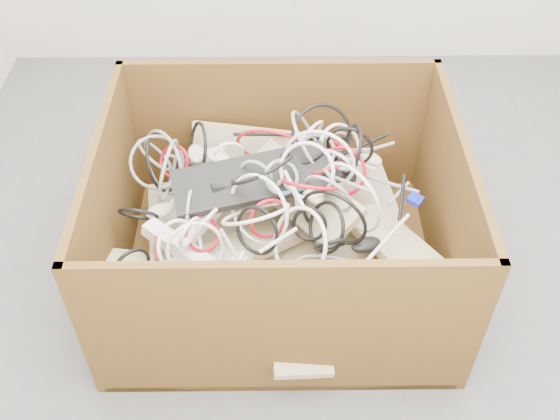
{
  "coord_description": "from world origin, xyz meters",
  "views": [
    {
      "loc": [
        -0.17,
        -1.46,
        1.82
      ],
      "look_at": [
        -0.15,
        0.07,
        0.3
      ],
      "focal_mm": 41.98,
      "sensor_mm": 36.0,
      "label": 1
    }
  ],
  "objects_px": {
    "power_strip_right": "(182,249)",
    "vga_plug": "(415,199)",
    "power_strip_left": "(209,211)",
    "cardboard_box": "(276,244)"
  },
  "relations": [
    {
      "from": "power_strip_right",
      "to": "vga_plug",
      "type": "xyz_separation_m",
      "value": [
        0.74,
        0.18,
        0.03
      ]
    },
    {
      "from": "power_strip_right",
      "to": "vga_plug",
      "type": "height_order",
      "value": "same"
    },
    {
      "from": "power_strip_left",
      "to": "power_strip_right",
      "type": "distance_m",
      "value": 0.14
    },
    {
      "from": "power_strip_right",
      "to": "vga_plug",
      "type": "distance_m",
      "value": 0.77
    },
    {
      "from": "cardboard_box",
      "to": "power_strip_left",
      "type": "xyz_separation_m",
      "value": [
        -0.21,
        -0.06,
        0.23
      ]
    },
    {
      "from": "power_strip_left",
      "to": "power_strip_right",
      "type": "relative_size",
      "value": 1.12
    },
    {
      "from": "cardboard_box",
      "to": "power_strip_right",
      "type": "bearing_deg",
      "value": -150.27
    },
    {
      "from": "power_strip_right",
      "to": "cardboard_box",
      "type": "bearing_deg",
      "value": 64.27
    },
    {
      "from": "cardboard_box",
      "to": "power_strip_left",
      "type": "bearing_deg",
      "value": -163.52
    },
    {
      "from": "cardboard_box",
      "to": "power_strip_left",
      "type": "height_order",
      "value": "cardboard_box"
    }
  ]
}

